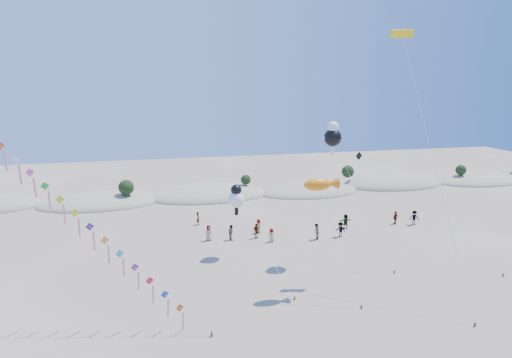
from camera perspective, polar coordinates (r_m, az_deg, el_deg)
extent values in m
ellipsoid|color=tan|center=(66.49, -20.15, -3.07)|extent=(17.60, 9.68, 3.00)
ellipsoid|color=#253814|center=(66.28, -20.21, -2.38)|extent=(14.08, 6.34, 0.70)
ellipsoid|color=tan|center=(66.94, -6.38, -2.24)|extent=(19.00, 10.45, 3.40)
ellipsoid|color=#253814|center=(66.71, -6.40, -1.46)|extent=(15.20, 6.84, 0.76)
ellipsoid|color=tan|center=(69.19, 7.04, -1.76)|extent=(16.40, 9.02, 2.80)
ellipsoid|color=#253814|center=(69.00, 7.05, -1.14)|extent=(13.12, 5.90, 0.66)
ellipsoid|color=tan|center=(77.53, 17.77, -0.69)|extent=(18.00, 9.90, 3.80)
ellipsoid|color=#253814|center=(77.30, 17.83, 0.06)|extent=(14.40, 6.48, 0.72)
ellipsoid|color=tan|center=(85.82, 27.43, -0.27)|extent=(16.80, 9.24, 3.00)
ellipsoid|color=#253814|center=(85.65, 27.48, 0.27)|extent=(13.44, 6.05, 0.67)
sphere|color=black|center=(64.30, -16.92, -1.07)|extent=(2.20, 2.20, 2.20)
sphere|color=black|center=(67.40, -1.37, -0.09)|extent=(1.60, 1.60, 1.60)
sphere|color=black|center=(74.26, 12.15, 0.99)|extent=(2.10, 2.10, 2.10)
sphere|color=black|center=(82.55, 25.65, 1.09)|extent=(1.80, 1.80, 1.80)
cube|color=#3F2D1E|center=(31.81, -5.94, -19.90)|extent=(0.12, 0.12, 0.35)
cylinder|color=silver|center=(34.30, -29.38, 2.24)|extent=(25.51, 11.68, 24.03)
cube|color=#E54F13|center=(31.58, -10.13, -16.54)|extent=(1.14, 0.45, 1.20)
cube|color=pink|center=(32.18, -9.72, -18.19)|extent=(0.19, 0.45, 1.55)
cube|color=blue|center=(31.52, -12.07, -14.79)|extent=(1.14, 0.45, 1.20)
cube|color=pink|center=(32.09, -11.64, -16.48)|extent=(0.19, 0.45, 1.55)
cube|color=red|center=(31.53, -13.98, -13.02)|extent=(1.14, 0.45, 1.20)
cube|color=pink|center=(32.06, -13.54, -14.74)|extent=(0.19, 0.45, 1.55)
cube|color=purple|center=(31.60, -15.87, -11.24)|extent=(1.14, 0.45, 1.20)
cube|color=pink|center=(32.09, -15.41, -12.98)|extent=(0.19, 0.45, 1.55)
cube|color=#19A7C1|center=(31.74, -17.71, -9.46)|extent=(1.14, 0.45, 1.20)
cube|color=pink|center=(32.19, -17.25, -11.23)|extent=(0.19, 0.45, 1.55)
cube|color=#FF9B28|center=(31.94, -19.52, -7.68)|extent=(1.14, 0.45, 1.20)
cube|color=pink|center=(32.35, -19.04, -9.47)|extent=(0.19, 0.45, 1.55)
cube|color=#48228A|center=(32.19, -21.29, -5.93)|extent=(1.14, 0.45, 1.20)
cube|color=pink|center=(32.57, -20.80, -7.73)|extent=(0.19, 0.45, 1.55)
cube|color=yellow|center=(32.51, -23.01, -4.20)|extent=(1.14, 0.45, 1.20)
cube|color=pink|center=(32.85, -22.52, -6.00)|extent=(0.19, 0.45, 1.55)
cube|color=#D7EE1C|center=(32.89, -24.70, -2.50)|extent=(1.14, 0.45, 1.20)
cube|color=pink|center=(33.18, -24.20, -4.30)|extent=(0.19, 0.45, 1.55)
cube|color=green|center=(33.32, -26.33, -0.85)|extent=(1.14, 0.45, 1.20)
cube|color=pink|center=(33.58, -25.83, -2.64)|extent=(0.19, 0.45, 1.55)
cube|color=#F94E9D|center=(33.80, -27.93, 0.77)|extent=(1.14, 0.45, 1.20)
cube|color=pink|center=(34.02, -27.42, -1.01)|extent=(0.19, 0.45, 1.55)
cube|color=white|center=(34.34, -29.47, 2.33)|extent=(1.14, 0.45, 1.20)
cube|color=pink|center=(34.52, -28.96, 0.57)|extent=(0.19, 0.45, 1.55)
cube|color=#E54F13|center=(34.92, -30.97, 3.84)|extent=(1.14, 0.45, 1.20)
cube|color=pink|center=(35.07, -30.46, 2.11)|extent=(0.19, 0.45, 1.55)
cube|color=#3F2D1E|center=(35.83, 13.87, -16.24)|extent=(0.10, 0.10, 0.30)
cylinder|color=silver|center=(35.01, 11.02, -8.72)|extent=(2.50, 3.90, 9.25)
ellipsoid|color=orange|center=(34.87, 8.21, -0.73)|extent=(2.32, 1.02, 1.02)
cone|color=orange|center=(35.35, 10.17, -0.62)|extent=(0.93, 0.93, 0.93)
cube|color=#3F2D1E|center=(36.24, 5.17, -15.53)|extent=(0.10, 0.10, 0.30)
cylinder|color=silver|center=(39.20, 0.87, -8.73)|extent=(2.91, 10.34, 5.88)
sphere|color=white|center=(42.77, -2.64, -2.74)|extent=(1.65, 1.65, 1.65)
sphere|color=black|center=(42.52, -2.66, -1.46)|extent=(1.10, 1.10, 1.10)
cube|color=black|center=(43.12, -2.63, -4.30)|extent=(0.35, 0.18, 0.80)
cube|color=#3F2D1E|center=(42.44, 17.97, -11.72)|extent=(0.10, 0.10, 0.30)
cylinder|color=silver|center=(41.38, 14.09, -3.34)|extent=(4.58, 4.98, 12.17)
sphere|color=black|center=(41.40, 10.19, 5.45)|extent=(1.68, 1.68, 1.68)
sphere|color=white|center=(41.29, 10.24, 6.84)|extent=(1.09, 1.09, 1.09)
cube|color=white|center=(41.58, 10.12, 3.76)|extent=(0.35, 0.18, 0.80)
cube|color=white|center=(41.14, 9.28, 5.44)|extent=(0.60, 0.15, 0.25)
cube|color=white|center=(41.68, 11.08, 5.47)|extent=(0.60, 0.15, 0.25)
cube|color=#3F2D1E|center=(36.37, 27.15, -16.90)|extent=(0.10, 0.10, 0.30)
cylinder|color=silver|center=(36.81, 22.76, 1.43)|extent=(0.78, 11.40, 21.40)
cube|color=yellow|center=(40.94, 18.87, 17.86)|extent=(2.02, 0.82, 0.71)
cube|color=black|center=(40.96, 18.85, 17.86)|extent=(1.95, 0.51, 0.19)
cube|color=#3F2D1E|center=(45.80, 30.08, -11.03)|extent=(0.10, 0.10, 0.30)
cylinder|color=silver|center=(47.32, 21.34, -3.79)|extent=(7.68, 14.51, 9.05)
cube|color=black|center=(50.50, 13.57, 3.01)|extent=(0.96, 0.28, 0.99)
imported|color=slate|center=(48.28, -3.31, -7.11)|extent=(0.85, 0.99, 1.75)
imported|color=slate|center=(47.62, 2.08, -7.51)|extent=(0.88, 0.73, 1.55)
imported|color=slate|center=(48.65, 0.02, -6.95)|extent=(1.09, 0.79, 1.72)
imported|color=slate|center=(50.00, 11.20, -6.63)|extent=(1.25, 1.27, 1.75)
imported|color=slate|center=(50.30, 0.33, -6.30)|extent=(0.73, 0.93, 1.68)
imported|color=slate|center=(52.84, 11.85, -5.56)|extent=(1.71, 0.65, 1.80)
imported|color=slate|center=(48.72, 8.01, -6.97)|extent=(1.09, 1.14, 1.85)
imported|color=slate|center=(48.26, -6.33, -7.16)|extent=(1.02, 0.87, 1.78)
imported|color=slate|center=(56.12, 18.10, -4.92)|extent=(1.04, 0.75, 1.64)
imported|color=slate|center=(56.59, 20.34, -4.86)|extent=(1.34, 1.09, 1.80)
imported|color=slate|center=(53.55, -7.72, -5.23)|extent=(0.47, 0.65, 1.66)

